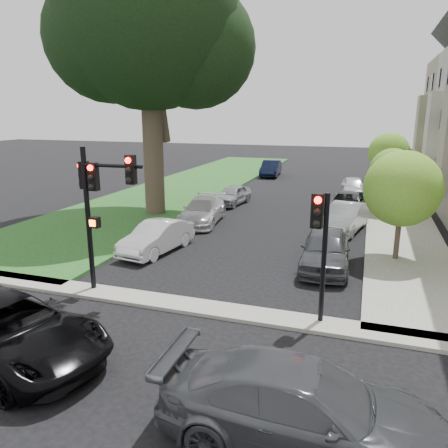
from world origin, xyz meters
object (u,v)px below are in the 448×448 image
(car_parked_5, at_px, (157,237))
(car_cross_near, at_px, (6,330))
(traffic_signal_main, at_px, (97,195))
(traffic_signal_secondary, at_px, (320,234))
(car_parked_9, at_px, (271,168))
(small_tree_a, at_px, (402,189))
(car_parked_6, at_px, (203,211))
(car_parked_0, at_px, (325,249))
(small_tree_c, at_px, (389,153))
(car_parked_7, at_px, (232,195))
(car_parked_1, at_px, (345,218))
(small_tree_b, at_px, (392,171))
(car_parked_3, at_px, (353,187))
(eucalyptus, at_px, (147,16))
(car_parked_2, at_px, (347,203))
(car_cross_far, at_px, (302,406))

(car_parked_5, bearing_deg, car_cross_near, -79.15)
(traffic_signal_main, xyz_separation_m, car_parked_5, (-0.26, 4.52, -2.71))
(traffic_signal_secondary, height_order, car_parked_9, traffic_signal_secondary)
(car_cross_near, distance_m, car_parked_5, 8.90)
(small_tree_a, relative_size, car_parked_5, 1.10)
(car_parked_6, distance_m, car_parked_9, 18.94)
(small_tree_a, xyz_separation_m, car_parked_6, (-9.84, 3.43, -2.33))
(car_parked_0, relative_size, car_parked_6, 0.95)
(small_tree_c, bearing_deg, car_parked_7, -140.27)
(car_parked_1, height_order, car_parked_7, car_parked_1)
(small_tree_b, height_order, traffic_signal_secondary, small_tree_b)
(small_tree_b, relative_size, traffic_signal_secondary, 1.02)
(car_parked_6, bearing_deg, car_parked_3, 48.81)
(small_tree_c, relative_size, car_parked_1, 1.03)
(eucalyptus, height_order, car_parked_7, eucalyptus)
(car_parked_7, xyz_separation_m, car_parked_9, (-0.41, 13.66, 0.10))
(car_parked_3, bearing_deg, car_parked_7, -149.52)
(eucalyptus, xyz_separation_m, car_parked_7, (3.56, 4.24, -10.32))
(car_cross_near, relative_size, car_parked_3, 1.42)
(car_parked_2, distance_m, car_parked_3, 6.25)
(traffic_signal_secondary, relative_size, car_parked_2, 0.80)
(car_parked_1, height_order, car_parked_2, car_parked_1)
(small_tree_a, xyz_separation_m, car_parked_7, (-9.78, 8.71, -2.39))
(small_tree_c, height_order, car_parked_0, small_tree_c)
(car_parked_5, distance_m, car_parked_7, 10.74)
(car_parked_5, distance_m, car_parked_6, 5.46)
(car_parked_0, height_order, car_parked_9, car_parked_0)
(small_tree_c, bearing_deg, small_tree_a, -90.00)
(car_parked_3, bearing_deg, small_tree_c, 40.14)
(small_tree_b, relative_size, traffic_signal_main, 0.80)
(car_parked_1, bearing_deg, small_tree_b, 76.57)
(car_cross_far, bearing_deg, small_tree_a, -10.99)
(car_parked_3, height_order, car_parked_6, car_parked_6)
(car_parked_1, bearing_deg, car_parked_2, 102.60)
(car_cross_near, bearing_deg, small_tree_c, -6.89)
(small_tree_a, height_order, car_parked_0, small_tree_a)
(small_tree_c, xyz_separation_m, car_parked_3, (-2.30, -2.46, -2.32))
(small_tree_b, xyz_separation_m, car_cross_far, (-2.13, -20.57, -1.83))
(traffic_signal_main, relative_size, car_parked_3, 1.22)
(traffic_signal_secondary, height_order, car_cross_far, traffic_signal_secondary)
(car_parked_9, bearing_deg, car_cross_near, -93.34)
(small_tree_a, xyz_separation_m, car_parked_9, (-10.19, 22.37, -2.28))
(car_parked_2, bearing_deg, car_parked_9, 125.21)
(car_parked_2, height_order, car_parked_6, car_parked_6)
(car_parked_5, bearing_deg, car_parked_3, 73.55)
(car_parked_0, bearing_deg, traffic_signal_main, -148.29)
(car_parked_6, bearing_deg, car_parked_0, -42.59)
(car_cross_near, height_order, car_parked_6, car_cross_near)
(traffic_signal_main, relative_size, car_cross_far, 0.91)
(car_parked_0, relative_size, car_parked_1, 1.04)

